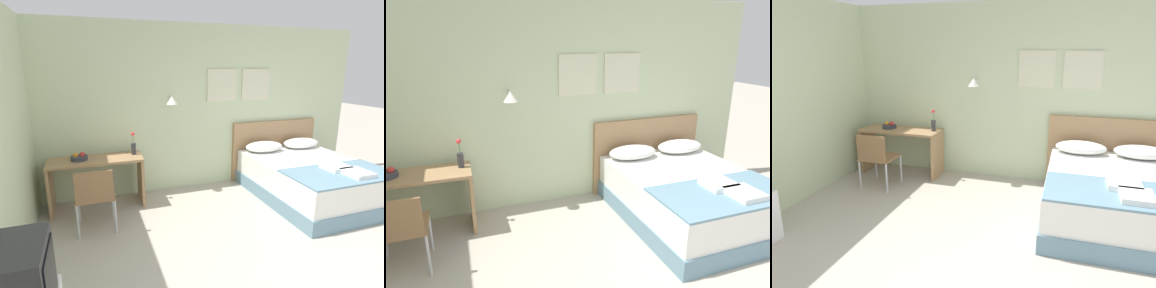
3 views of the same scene
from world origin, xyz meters
TOP-DOWN VIEW (x-y plane):
  - wall_back at (0.01, 2.97)m, footprint 5.85×0.31m
  - bed at (1.42, 1.89)m, footprint 1.56×1.99m
  - headboard at (1.42, 2.91)m, footprint 1.68×0.06m
  - pillow_left at (1.04, 2.64)m, footprint 0.68×0.38m
  - pillow_right at (1.80, 2.64)m, footprint 0.68×0.38m
  - throw_blanket at (1.42, 1.31)m, footprint 1.51×0.79m
  - folded_towel_near_foot at (1.45, 1.45)m, footprint 0.33×0.31m
  - folded_towel_mid_bed at (1.53, 1.18)m, footprint 0.31×0.34m
  - desk at (-1.72, 2.63)m, footprint 1.29×0.51m
  - desk_chair at (-1.77, 1.93)m, footprint 0.47×0.47m
  - fruit_bowl at (-1.93, 2.64)m, footprint 0.23×0.23m
  - flower_vase at (-1.17, 2.68)m, footprint 0.07×0.07m
  - television at (-2.27, 0.06)m, footprint 0.46×0.48m

SIDE VIEW (x-z plane):
  - bed at x=1.42m, z-range 0.00..0.58m
  - desk_chair at x=-1.77m, z-range 0.09..0.91m
  - desk at x=-1.72m, z-range 0.15..0.89m
  - headboard at x=1.42m, z-range 0.00..1.05m
  - throw_blanket at x=1.42m, z-range 0.58..0.61m
  - folded_towel_near_foot at x=1.45m, z-range 0.61..0.67m
  - folded_towel_mid_bed at x=1.53m, z-range 0.61..0.67m
  - pillow_left at x=1.04m, z-range 0.58..0.75m
  - pillow_right at x=1.80m, z-range 0.58..0.75m
  - fruit_bowl at x=-1.93m, z-range 0.72..0.83m
  - television at x=-2.27m, z-range 0.55..1.04m
  - flower_vase at x=-1.17m, z-range 0.69..1.03m
  - wall_back at x=0.01m, z-range 0.00..2.65m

